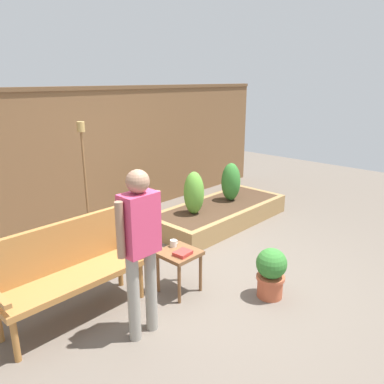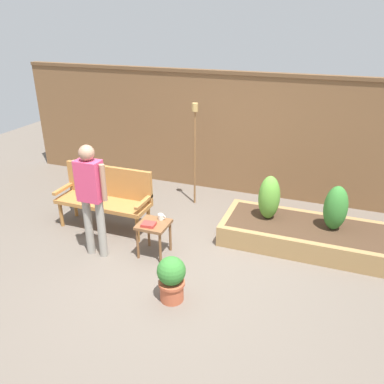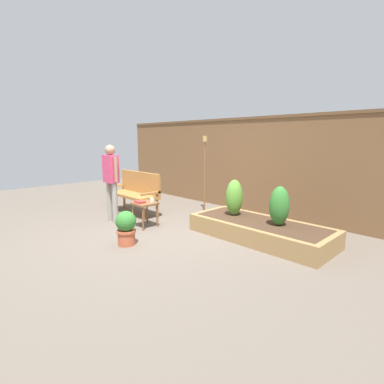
{
  "view_description": "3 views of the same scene",
  "coord_description": "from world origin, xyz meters",
  "px_view_note": "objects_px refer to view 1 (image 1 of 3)",
  "views": [
    {
      "loc": [
        -2.98,
        -2.52,
        2.27
      ],
      "look_at": [
        0.26,
        0.53,
        0.92
      ],
      "focal_mm": 35.11,
      "sensor_mm": 36.0,
      "label": 1
    },
    {
      "loc": [
        1.69,
        -4.01,
        2.99
      ],
      "look_at": [
        0.02,
        0.45,
        0.86
      ],
      "focal_mm": 36.76,
      "sensor_mm": 36.0,
      "label": 2
    },
    {
      "loc": [
        4.14,
        -3.07,
        1.68
      ],
      "look_at": [
        0.39,
        0.6,
        0.72
      ],
      "focal_mm": 27.45,
      "sensor_mm": 36.0,
      "label": 3
    }
  ],
  "objects_px": {
    "shrub_far_corner": "(231,182)",
    "person_by_bench": "(140,241)",
    "garden_bench": "(68,264)",
    "potted_boxwood": "(271,271)",
    "cup_on_table": "(174,243)",
    "book_on_table": "(183,253)",
    "shrub_near_bench": "(194,193)",
    "tiki_torch": "(84,164)",
    "side_table": "(179,258)"
  },
  "relations": [
    {
      "from": "shrub_far_corner",
      "to": "person_by_bench",
      "type": "xyz_separation_m",
      "value": [
        -2.98,
        -1.3,
        0.31
      ]
    },
    {
      "from": "garden_bench",
      "to": "potted_boxwood",
      "type": "height_order",
      "value": "garden_bench"
    },
    {
      "from": "cup_on_table",
      "to": "person_by_bench",
      "type": "distance_m",
      "value": 0.98
    },
    {
      "from": "book_on_table",
      "to": "shrub_near_bench",
      "type": "xyz_separation_m",
      "value": [
        1.37,
        1.11,
        0.13
      ]
    },
    {
      "from": "garden_bench",
      "to": "person_by_bench",
      "type": "height_order",
      "value": "person_by_bench"
    },
    {
      "from": "book_on_table",
      "to": "tiki_torch",
      "type": "distance_m",
      "value": 1.93
    },
    {
      "from": "side_table",
      "to": "person_by_bench",
      "type": "relative_size",
      "value": 0.31
    },
    {
      "from": "cup_on_table",
      "to": "potted_boxwood",
      "type": "bearing_deg",
      "value": -59.39
    },
    {
      "from": "garden_bench",
      "to": "cup_on_table",
      "type": "height_order",
      "value": "garden_bench"
    },
    {
      "from": "side_table",
      "to": "potted_boxwood",
      "type": "distance_m",
      "value": 0.99
    },
    {
      "from": "potted_boxwood",
      "to": "shrub_near_bench",
      "type": "height_order",
      "value": "shrub_near_bench"
    },
    {
      "from": "garden_bench",
      "to": "shrub_near_bench",
      "type": "relative_size",
      "value": 2.2
    },
    {
      "from": "shrub_far_corner",
      "to": "person_by_bench",
      "type": "distance_m",
      "value": 3.26
    },
    {
      "from": "shrub_far_corner",
      "to": "book_on_table",
      "type": "bearing_deg",
      "value": -153.89
    },
    {
      "from": "person_by_bench",
      "to": "book_on_table",
      "type": "bearing_deg",
      "value": 14.9
    },
    {
      "from": "shrub_far_corner",
      "to": "shrub_near_bench",
      "type": "bearing_deg",
      "value": 180.0
    },
    {
      "from": "book_on_table",
      "to": "tiki_torch",
      "type": "bearing_deg",
      "value": 85.1
    },
    {
      "from": "garden_bench",
      "to": "shrub_near_bench",
      "type": "bearing_deg",
      "value": 12.77
    },
    {
      "from": "cup_on_table",
      "to": "shrub_far_corner",
      "type": "xyz_separation_m",
      "value": [
        2.19,
        0.89,
        0.1
      ]
    },
    {
      "from": "shrub_near_bench",
      "to": "shrub_far_corner",
      "type": "bearing_deg",
      "value": 0.0
    },
    {
      "from": "potted_boxwood",
      "to": "shrub_near_bench",
      "type": "xyz_separation_m",
      "value": [
        0.74,
        1.82,
        0.33
      ]
    },
    {
      "from": "potted_boxwood",
      "to": "person_by_bench",
      "type": "distance_m",
      "value": 1.56
    },
    {
      "from": "shrub_near_bench",
      "to": "tiki_torch",
      "type": "xyz_separation_m",
      "value": [
        -1.39,
        0.69,
        0.56
      ]
    },
    {
      "from": "side_table",
      "to": "person_by_bench",
      "type": "bearing_deg",
      "value": -159.67
    },
    {
      "from": "garden_bench",
      "to": "person_by_bench",
      "type": "bearing_deg",
      "value": -68.87
    },
    {
      "from": "potted_boxwood",
      "to": "shrub_far_corner",
      "type": "distance_m",
      "value": 2.47
    },
    {
      "from": "potted_boxwood",
      "to": "shrub_near_bench",
      "type": "relative_size",
      "value": 0.85
    },
    {
      "from": "shrub_far_corner",
      "to": "person_by_bench",
      "type": "bearing_deg",
      "value": -156.39
    },
    {
      "from": "potted_boxwood",
      "to": "person_by_bench",
      "type": "relative_size",
      "value": 0.36
    },
    {
      "from": "cup_on_table",
      "to": "person_by_bench",
      "type": "height_order",
      "value": "person_by_bench"
    },
    {
      "from": "book_on_table",
      "to": "shrub_far_corner",
      "type": "relative_size",
      "value": 0.28
    },
    {
      "from": "side_table",
      "to": "person_by_bench",
      "type": "xyz_separation_m",
      "value": [
        -0.74,
        -0.27,
        0.54
      ]
    },
    {
      "from": "garden_bench",
      "to": "tiki_torch",
      "type": "bearing_deg",
      "value": 51.25
    },
    {
      "from": "garden_bench",
      "to": "tiki_torch",
      "type": "relative_size",
      "value": 0.83
    },
    {
      "from": "person_by_bench",
      "to": "garden_bench",
      "type": "bearing_deg",
      "value": 111.13
    },
    {
      "from": "shrub_near_bench",
      "to": "tiki_torch",
      "type": "height_order",
      "value": "tiki_torch"
    },
    {
      "from": "side_table",
      "to": "tiki_torch",
      "type": "relative_size",
      "value": 0.28
    },
    {
      "from": "shrub_near_bench",
      "to": "tiki_torch",
      "type": "distance_m",
      "value": 1.65
    },
    {
      "from": "side_table",
      "to": "person_by_bench",
      "type": "distance_m",
      "value": 0.95
    },
    {
      "from": "tiki_torch",
      "to": "person_by_bench",
      "type": "bearing_deg",
      "value": -109.08
    },
    {
      "from": "book_on_table",
      "to": "person_by_bench",
      "type": "xyz_separation_m",
      "value": [
        -0.71,
        -0.19,
        0.43
      ]
    },
    {
      "from": "tiki_torch",
      "to": "person_by_bench",
      "type": "distance_m",
      "value": 2.12
    },
    {
      "from": "shrub_far_corner",
      "to": "potted_boxwood",
      "type": "bearing_deg",
      "value": -132.2
    },
    {
      "from": "shrub_far_corner",
      "to": "tiki_torch",
      "type": "height_order",
      "value": "tiki_torch"
    },
    {
      "from": "book_on_table",
      "to": "potted_boxwood",
      "type": "distance_m",
      "value": 0.96
    },
    {
      "from": "cup_on_table",
      "to": "person_by_bench",
      "type": "xyz_separation_m",
      "value": [
        -0.78,
        -0.41,
        0.41
      ]
    },
    {
      "from": "book_on_table",
      "to": "tiki_torch",
      "type": "relative_size",
      "value": 0.1
    },
    {
      "from": "side_table",
      "to": "tiki_torch",
      "type": "xyz_separation_m",
      "value": [
        -0.05,
        1.72,
        0.79
      ]
    },
    {
      "from": "cup_on_table",
      "to": "shrub_far_corner",
      "type": "distance_m",
      "value": 2.37
    },
    {
      "from": "garden_bench",
      "to": "book_on_table",
      "type": "xyz_separation_m",
      "value": [
        1.0,
        -0.58,
        -0.05
      ]
    }
  ]
}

